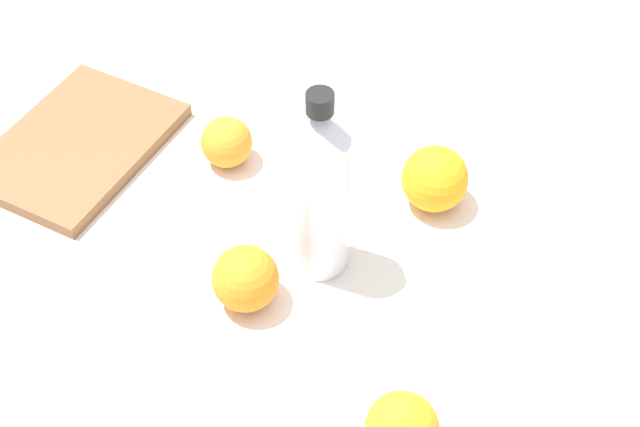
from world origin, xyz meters
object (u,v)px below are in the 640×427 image
Objects in this scene: orange_3 at (245,279)px; cutting_board at (78,145)px; water_bottle at (320,190)px; orange_2 at (227,142)px; orange_0 at (435,179)px.

orange_3 reaches higher than cutting_board.
orange_3 is 0.30× the size of cutting_board.
orange_3 is 0.34m from cutting_board.
orange_2 is at bearing 59.59° from water_bottle.
orange_3 is at bearing 71.50° from cutting_board.
water_bottle is 0.18m from orange_0.
orange_0 is at bearing -31.84° from water_bottle.
water_bottle reaches higher than orange_2.
water_bottle is 3.10× the size of orange_0.
water_bottle is at bearing 167.74° from orange_3.
water_bottle is at bearing -13.76° from orange_0.
orange_2 is 0.26× the size of cutting_board.
orange_0 is 0.27m from orange_2.
water_bottle is at bearing 87.40° from cutting_board.
orange_2 is 0.87× the size of orange_3.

